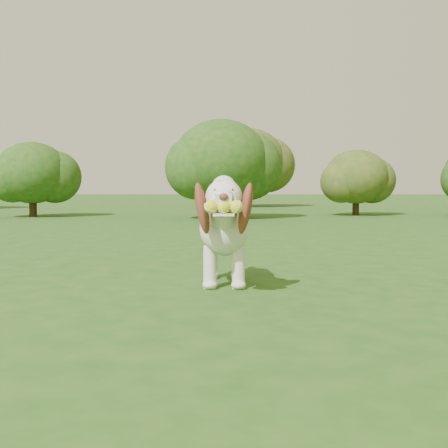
{
  "coord_description": "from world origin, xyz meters",
  "views": [
    {
      "loc": [
        -0.4,
        -3.06,
        0.61
      ],
      "look_at": [
        -0.49,
        0.16,
        0.39
      ],
      "focal_mm": 45.0,
      "sensor_mm": 36.0,
      "label": 1
    }
  ],
  "objects": [
    {
      "name": "shrub_c",
      "position": [
        2.02,
        8.75,
        0.81
      ],
      "size": [
        1.32,
        1.32,
        1.37
      ],
      "color": "#382314",
      "rests_on": "ground"
    },
    {
      "name": "shrub_i",
      "position": [
        -0.2,
        13.67,
        1.37
      ],
      "size": [
        2.26,
        2.26,
        2.34
      ],
      "color": "#382314",
      "rests_on": "ground"
    },
    {
      "name": "shrub_a",
      "position": [
        -4.54,
        8.01,
        0.88
      ],
      "size": [
        1.44,
        1.44,
        1.49
      ],
      "color": "#382314",
      "rests_on": "ground"
    },
    {
      "name": "dog",
      "position": [
        -0.5,
        0.36,
        0.36
      ],
      "size": [
        0.36,
        1.03,
        0.67
      ],
      "rotation": [
        0.0,
        0.0,
        0.02
      ],
      "color": "silver",
      "rests_on": "ground"
    },
    {
      "name": "ground",
      "position": [
        0.0,
        0.0,
        0.0
      ],
      "size": [
        80.0,
        80.0,
        0.0
      ],
      "primitive_type": "plane",
      "color": "#1C4C15",
      "rests_on": "ground"
    },
    {
      "name": "shrub_b",
      "position": [
        -0.76,
        7.51,
        1.1
      ],
      "size": [
        1.8,
        1.8,
        1.86
      ],
      "color": "#382314",
      "rests_on": "ground"
    }
  ]
}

